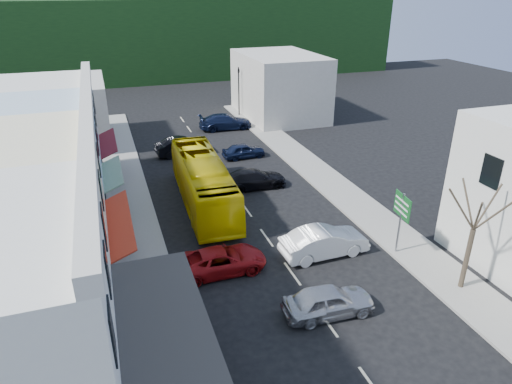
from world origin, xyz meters
name	(u,v)px	position (x,y,z in m)	size (l,w,h in m)	color
ground	(292,274)	(0.00, 0.00, 0.00)	(120.00, 120.00, 0.00)	black
sidewalk_left	(132,212)	(-7.50, 10.00, 0.07)	(3.00, 52.00, 0.15)	gray
sidewalk_right	(331,183)	(7.50, 10.00, 0.07)	(3.00, 52.00, 0.15)	gray
shopfront_row	(32,201)	(-12.49, 5.00, 4.00)	(8.25, 30.00, 8.00)	silver
distant_block_left	(63,113)	(-12.00, 27.00, 3.00)	(8.00, 10.00, 6.00)	#B7B2A8
distant_block_right	(279,86)	(11.00, 30.00, 3.50)	(8.00, 12.00, 7.00)	#B7B2A8
hillside	(135,31)	(-1.45, 65.09, 6.73)	(80.00, 26.00, 14.00)	black
bus	(203,183)	(-2.53, 9.86, 1.55)	(2.50, 11.60, 3.10)	yellow
car_silver	(328,302)	(0.29, -3.53, 0.70)	(1.80, 4.40, 1.40)	#B8B8BD
car_white	(324,244)	(2.43, 1.17, 0.70)	(1.80, 4.40, 1.40)	silver
car_red	(221,260)	(-3.50, 1.46, 0.70)	(1.90, 4.60, 1.40)	maroon
car_black_near	(254,179)	(1.68, 11.37, 0.70)	(1.84, 4.50, 1.40)	black
car_navy_mid	(244,150)	(2.90, 17.83, 0.70)	(1.80, 4.40, 1.40)	black
car_black_far	(183,147)	(-2.04, 20.35, 0.70)	(1.80, 4.40, 1.40)	black
car_navy_far	(225,123)	(3.69, 26.78, 0.70)	(1.84, 4.50, 1.40)	black
pedestrian_left	(136,284)	(-8.06, 0.32, 1.00)	(0.60, 0.40, 1.70)	black
direction_sign	(400,224)	(6.40, -0.06, 1.89)	(0.42, 1.71, 3.79)	#135620
street_tree	(473,230)	(7.56, -3.97, 3.42)	(2.30, 2.30, 6.84)	#3B3023
traffic_signal	(239,92)	(6.60, 31.37, 2.79)	(0.94, 1.24, 5.58)	black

